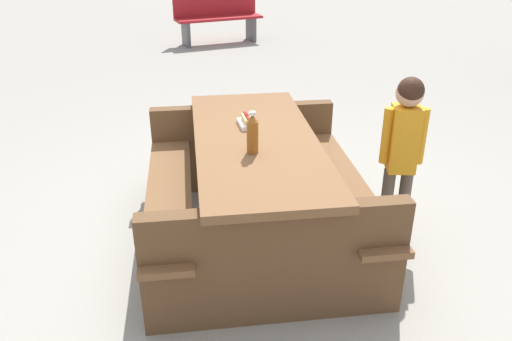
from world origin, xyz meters
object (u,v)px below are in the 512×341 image
at_px(picnic_table, 256,182).
at_px(child_in_coat, 404,140).
at_px(soda_bottle, 252,134).
at_px(park_bench_near, 218,16).
at_px(hotdog_tray, 247,122).

bearing_deg(picnic_table, child_in_coat, -84.81).
xyz_separation_m(soda_bottle, park_bench_near, (6.39, 0.99, -0.42)).
bearing_deg(park_bench_near, soda_bottle, -171.19).
bearing_deg(soda_bottle, hotdog_tray, 7.96).
height_order(picnic_table, park_bench_near, park_bench_near).
bearing_deg(hotdog_tray, picnic_table, -161.73).
bearing_deg(park_bench_near, picnic_table, -170.80).
distance_m(soda_bottle, park_bench_near, 6.48).
relative_size(hotdog_tray, park_bench_near, 0.13).
xyz_separation_m(soda_bottle, hotdog_tray, (0.42, 0.06, -0.09)).
relative_size(picnic_table, park_bench_near, 1.33).
distance_m(hotdog_tray, park_bench_near, 6.05).
distance_m(hotdog_tray, child_in_coat, 1.01).
height_order(soda_bottle, park_bench_near, soda_bottle).
xyz_separation_m(soda_bottle, child_in_coat, (0.30, -0.94, -0.14)).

